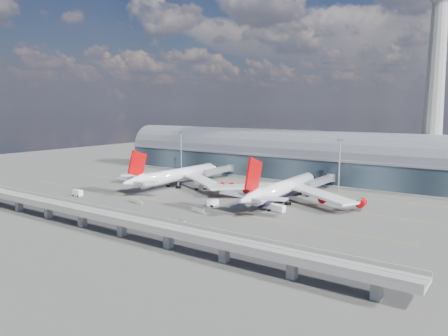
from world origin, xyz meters
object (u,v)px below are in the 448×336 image
Objects in this scene: floodlight_mast_right at (339,164)px; airliner_right at (283,189)px; service_truck_0 at (154,183)px; service_truck_2 at (276,208)px; service_truck_5 at (201,187)px; cargo_train_2 at (176,222)px; airliner_left at (176,175)px; cargo_train_1 at (136,201)px; cargo_train_0 at (198,210)px; floodlight_mast_left at (181,152)px; service_truck_1 at (78,193)px; control_tower at (435,84)px; service_truck_3 at (212,203)px; service_truck_4 at (267,195)px.

floodlight_mast_right is 0.35× the size of airliner_right.
service_truck_0 is 79.33m from service_truck_2.
service_truck_5 is 0.68× the size of cargo_train_2.
floodlight_mast_right is at bearing 25.96° from airliner_left.
cargo_train_1 is 40.68m from cargo_train_2.
cargo_train_0 is at bearing 140.24° from service_truck_2.
floodlight_mast_left is 4.97× the size of service_truck_1.
cargo_train_2 reaches higher than cargo_train_1.
cargo_train_1 is (-97.35, -101.38, -50.85)m from control_tower.
service_truck_5 is at bearing 166.68° from service_truck_3.
airliner_right is 7.93× the size of cargo_train_1.
airliner_right is 9.94× the size of service_truck_0.
floodlight_mast_right is 3.07× the size of cargo_train_2.
service_truck_2 reaches higher than service_truck_3.
cargo_train_2 is at bearing -35.17° from service_truck_0.
cargo_train_0 is (-24.34, -18.67, -0.66)m from service_truck_2.
airliner_right reaches higher than service_truck_5.
airliner_left is at bearing -178.41° from service_truck_4.
cargo_train_1 is at bearing -130.35° from floodlight_mast_right.
service_truck_3 is 0.62× the size of cargo_train_1.
service_truck_3 is 28.18m from service_truck_4.
service_truck_0 is 55.38m from service_truck_3.
service_truck_5 is at bearing 18.71° from cargo_train_0.
cargo_train_0 is at bearing -112.75° from floodlight_mast_right.
service_truck_1 reaches higher than cargo_train_2.
airliner_right reaches higher than cargo_train_0.
service_truck_5 is (-52.39, 18.28, -0.12)m from service_truck_2.
service_truck_1 is (5.59, -79.36, -12.13)m from floodlight_mast_left.
service_truck_0 is at bearing 152.58° from service_truck_5.
airliner_left is 72.25m from cargo_train_2.
floodlight_mast_left reaches higher than cargo_train_1.
service_truck_2 is 1.46× the size of service_truck_5.
service_truck_2 is at bearing -14.10° from airliner_left.
control_tower reaches higher than airliner_left.
service_truck_4 is (52.38, 2.22, -4.63)m from airliner_left.
service_truck_2 is at bearing -22.60° from cargo_train_2.
floodlight_mast_left and floodlight_mast_right have the same top height.
service_truck_4 is at bearing 10.86° from service_truck_0.
cargo_train_0 is at bearing -104.76° from service_truck_4.
service_truck_2 is 60.56m from cargo_train_1.
cargo_train_0 is at bearing -122.14° from airliner_right.
airliner_right is at bearing 31.57° from service_truck_2.
floodlight_mast_left is 80.48m from service_truck_1.
floodlight_mast_right reaches higher than service_truck_5.
service_truck_0 is 39.68m from cargo_train_1.
control_tower is 1.42× the size of airliner_right.
service_truck_2 is 1.53× the size of service_truck_4.
service_truck_1 is (-10.56, -39.33, -0.02)m from service_truck_0.
service_truck_4 is at bearing -132.03° from control_tower.
control_tower reaches higher than service_truck_4.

